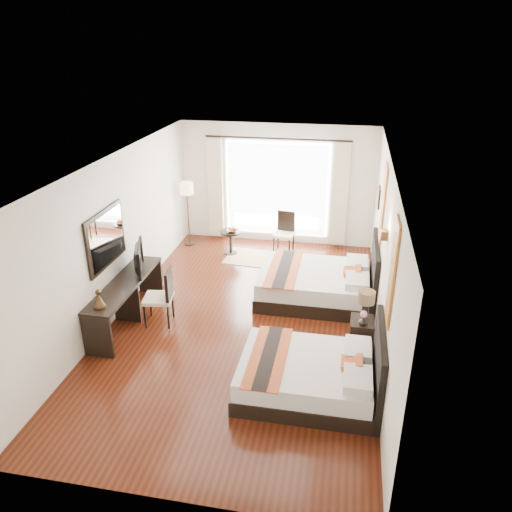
% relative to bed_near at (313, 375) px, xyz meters
% --- Properties ---
extents(floor, '(4.50, 7.50, 0.01)m').
position_rel_bed_near_xyz_m(floor, '(-1.33, 1.67, -0.29)').
color(floor, '#361309').
rests_on(floor, ground).
extents(ceiling, '(4.50, 7.50, 0.02)m').
position_rel_bed_near_xyz_m(ceiling, '(-1.33, 1.67, 2.51)').
color(ceiling, white).
rests_on(ceiling, wall_headboard).
extents(wall_headboard, '(0.01, 7.50, 2.80)m').
position_rel_bed_near_xyz_m(wall_headboard, '(0.91, 1.67, 1.12)').
color(wall_headboard, silver).
rests_on(wall_headboard, floor).
extents(wall_desk, '(0.01, 7.50, 2.80)m').
position_rel_bed_near_xyz_m(wall_desk, '(-3.58, 1.67, 1.12)').
color(wall_desk, silver).
rests_on(wall_desk, floor).
extents(wall_window, '(4.50, 0.01, 2.80)m').
position_rel_bed_near_xyz_m(wall_window, '(-1.33, 5.41, 1.12)').
color(wall_window, silver).
rests_on(wall_window, floor).
extents(wall_entry, '(4.50, 0.01, 2.80)m').
position_rel_bed_near_xyz_m(wall_entry, '(-1.33, -2.08, 1.12)').
color(wall_entry, silver).
rests_on(wall_entry, floor).
extents(window_glass, '(2.40, 0.02, 2.20)m').
position_rel_bed_near_xyz_m(window_glass, '(-1.33, 5.40, 1.02)').
color(window_glass, white).
rests_on(window_glass, wall_window).
extents(sheer_curtain, '(2.30, 0.02, 2.10)m').
position_rel_bed_near_xyz_m(sheer_curtain, '(-1.33, 5.34, 1.02)').
color(sheer_curtain, white).
rests_on(sheer_curtain, wall_window).
extents(drape_left, '(0.35, 0.14, 2.35)m').
position_rel_bed_near_xyz_m(drape_left, '(-2.78, 5.30, 1.00)').
color(drape_left, beige).
rests_on(drape_left, floor).
extents(drape_right, '(0.35, 0.14, 2.35)m').
position_rel_bed_near_xyz_m(drape_right, '(0.12, 5.30, 1.00)').
color(drape_right, beige).
rests_on(drape_right, floor).
extents(art_panel_near, '(0.03, 0.50, 1.35)m').
position_rel_bed_near_xyz_m(art_panel_near, '(0.90, -0.00, 1.67)').
color(art_panel_near, maroon).
rests_on(art_panel_near, wall_headboard).
extents(art_panel_far, '(0.03, 0.50, 1.35)m').
position_rel_bed_near_xyz_m(art_panel_far, '(0.90, 2.73, 1.67)').
color(art_panel_far, maroon).
rests_on(art_panel_far, wall_headboard).
extents(wall_sconce, '(0.10, 0.14, 0.14)m').
position_rel_bed_near_xyz_m(wall_sconce, '(0.86, 1.33, 1.64)').
color(wall_sconce, '#452D18').
rests_on(wall_sconce, wall_headboard).
extents(mirror_frame, '(0.04, 1.25, 0.95)m').
position_rel_bed_near_xyz_m(mirror_frame, '(-3.55, 1.29, 1.27)').
color(mirror_frame, black).
rests_on(mirror_frame, wall_desk).
extents(mirror_glass, '(0.01, 1.12, 0.82)m').
position_rel_bed_near_xyz_m(mirror_glass, '(-3.53, 1.29, 1.27)').
color(mirror_glass, white).
rests_on(mirror_glass, mirror_frame).
extents(bed_near, '(1.94, 1.51, 1.09)m').
position_rel_bed_near_xyz_m(bed_near, '(0.00, 0.00, 0.00)').
color(bed_near, black).
rests_on(bed_near, floor).
extents(bed_far, '(2.15, 1.67, 1.21)m').
position_rel_bed_near_xyz_m(bed_far, '(-0.10, 2.73, 0.03)').
color(bed_far, black).
rests_on(bed_far, floor).
extents(nightstand, '(0.37, 0.46, 0.44)m').
position_rel_bed_near_xyz_m(nightstand, '(0.68, 1.33, -0.06)').
color(nightstand, black).
rests_on(nightstand, floor).
extents(table_lamp, '(0.27, 0.27, 0.42)m').
position_rel_bed_near_xyz_m(table_lamp, '(0.71, 1.41, 0.50)').
color(table_lamp, black).
rests_on(table_lamp, nightstand).
extents(vase, '(0.18, 0.18, 0.14)m').
position_rel_bed_near_xyz_m(vase, '(0.67, 1.18, 0.29)').
color(vase, black).
rests_on(vase, nightstand).
extents(console_desk, '(0.50, 2.20, 0.76)m').
position_rel_bed_near_xyz_m(console_desk, '(-3.32, 1.29, 0.09)').
color(console_desk, black).
rests_on(console_desk, floor).
extents(television, '(0.40, 0.85, 0.50)m').
position_rel_bed_near_xyz_m(television, '(-3.30, 1.76, 0.72)').
color(television, black).
rests_on(television, console_desk).
extents(bronze_figurine, '(0.21, 0.21, 0.28)m').
position_rel_bed_near_xyz_m(bronze_figurine, '(-3.32, 0.42, 0.61)').
color(bronze_figurine, '#452D18').
rests_on(bronze_figurine, console_desk).
extents(desk_chair, '(0.53, 0.53, 1.02)m').
position_rel_bed_near_xyz_m(desk_chair, '(-2.74, 1.35, 0.02)').
color(desk_chair, beige).
rests_on(desk_chair, floor).
extents(floor_lamp, '(0.31, 0.31, 1.52)m').
position_rel_bed_near_xyz_m(floor_lamp, '(-3.33, 4.80, 0.99)').
color(floor_lamp, black).
rests_on(floor_lamp, floor).
extents(side_table, '(0.47, 0.47, 0.54)m').
position_rel_bed_near_xyz_m(side_table, '(-2.24, 4.46, -0.02)').
color(side_table, black).
rests_on(side_table, floor).
extents(fruit_bowl, '(0.27, 0.27, 0.06)m').
position_rel_bed_near_xyz_m(fruit_bowl, '(-2.20, 4.42, 0.28)').
color(fruit_bowl, '#4E381B').
rests_on(fruit_bowl, side_table).
extents(window_chair, '(0.49, 0.49, 0.93)m').
position_rel_bed_near_xyz_m(window_chair, '(-1.06, 4.79, -0.00)').
color(window_chair, beige).
rests_on(window_chair, floor).
extents(jute_rug, '(1.42, 1.02, 0.01)m').
position_rel_bed_near_xyz_m(jute_rug, '(-1.61, 4.30, -0.28)').
color(jute_rug, tan).
rests_on(jute_rug, floor).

